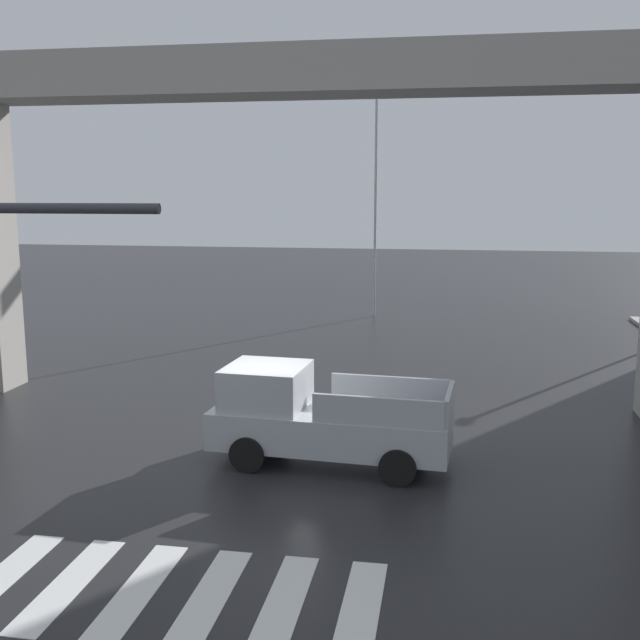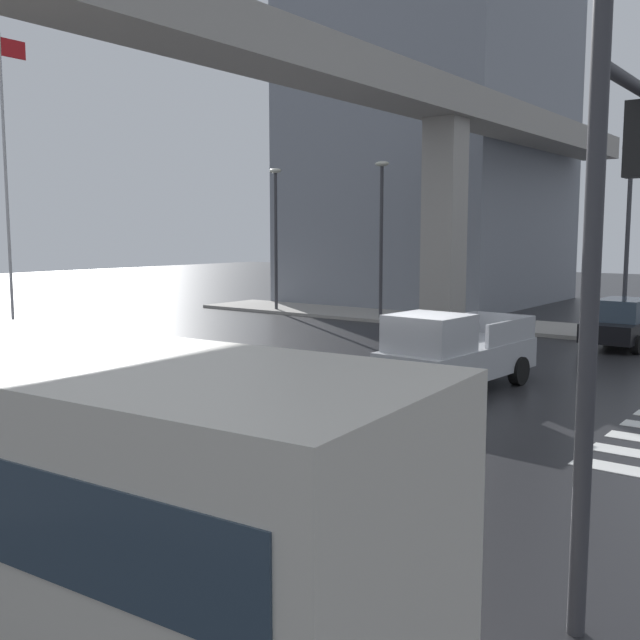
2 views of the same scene
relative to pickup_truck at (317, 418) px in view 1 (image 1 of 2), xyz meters
name	(u,v)px [view 1 (image 1 of 2)]	position (x,y,z in m)	size (l,w,h in m)	color
ground_plane	(270,453)	(-1.14, 0.35, -0.99)	(120.00, 120.00, 0.00)	#232326
crosswalk_stripes	(173,594)	(-1.14, -5.73, -0.98)	(6.05, 2.80, 0.01)	silver
elevated_overpass	(305,103)	(-1.14, 4.64, 7.09)	(58.12, 2.00, 9.47)	#9E9991
pickup_truck	(317,418)	(0.00, 0.00, 0.00)	(5.22, 2.36, 2.08)	#A8AAAF
flagpole	(378,171)	(-0.59, 19.32, 5.71)	(1.16, 0.12, 11.75)	silver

